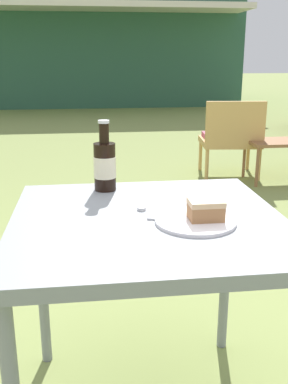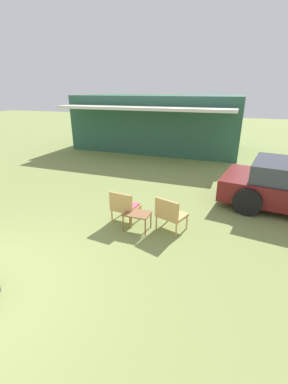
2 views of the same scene
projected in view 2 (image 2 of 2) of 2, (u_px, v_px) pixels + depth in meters
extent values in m
cube|color=#2D5B47|center=(160.00, 122.00, 13.60)|extent=(8.25, 4.08, 2.69)
cube|color=silver|center=(142.00, 108.00, 10.99)|extent=(7.83, 1.20, 0.12)
cylinder|color=black|center=(257.00, 179.00, 7.97)|extent=(0.72, 0.30, 0.70)
cylinder|color=black|center=(247.00, 202.00, 6.39)|extent=(0.72, 0.30, 0.70)
cylinder|color=tan|center=(140.00, 213.00, 6.22)|extent=(0.04, 0.04, 0.32)
cylinder|color=tan|center=(122.00, 209.00, 6.43)|extent=(0.04, 0.04, 0.32)
cylinder|color=tan|center=(131.00, 221.00, 5.84)|extent=(0.04, 0.04, 0.32)
cylinder|color=tan|center=(112.00, 216.00, 6.06)|extent=(0.04, 0.04, 0.32)
cube|color=tan|center=(126.00, 207.00, 6.07)|extent=(0.63, 0.56, 0.06)
cube|color=tan|center=(121.00, 202.00, 5.79)|extent=(0.58, 0.11, 0.41)
cube|color=#CC5670|center=(126.00, 205.00, 6.05)|extent=(0.56, 0.48, 0.05)
cylinder|color=tan|center=(187.00, 222.00, 5.79)|extent=(0.04, 0.04, 0.32)
cylinder|color=tan|center=(167.00, 216.00, 6.09)|extent=(0.04, 0.04, 0.32)
cylinder|color=tan|center=(176.00, 230.00, 5.46)|extent=(0.04, 0.04, 0.32)
cylinder|color=tan|center=(156.00, 223.00, 5.77)|extent=(0.04, 0.04, 0.32)
cube|color=tan|center=(172.00, 215.00, 5.71)|extent=(0.71, 0.66, 0.06)
cube|color=tan|center=(167.00, 209.00, 5.45)|extent=(0.57, 0.23, 0.41)
cube|color=brown|center=(137.00, 214.00, 5.68)|extent=(0.57, 0.42, 0.03)
cylinder|color=brown|center=(123.00, 223.00, 5.68)|extent=(0.03, 0.03, 0.38)
cylinder|color=brown|center=(145.00, 228.00, 5.51)|extent=(0.03, 0.03, 0.38)
cylinder|color=brown|center=(130.00, 216.00, 6.00)|extent=(0.03, 0.03, 0.38)
cylinder|color=brown|center=(151.00, 220.00, 5.83)|extent=(0.03, 0.03, 0.38)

